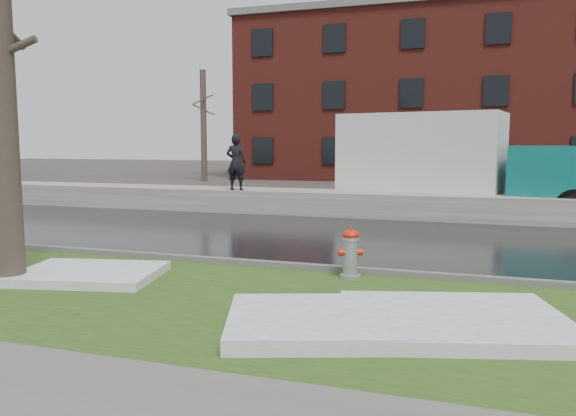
% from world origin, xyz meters
% --- Properties ---
extents(ground, '(120.00, 120.00, 0.00)m').
position_xyz_m(ground, '(0.00, 0.00, 0.00)').
color(ground, '#47423D').
rests_on(ground, ground).
extents(verge, '(60.00, 4.50, 0.04)m').
position_xyz_m(verge, '(0.00, -1.25, 0.02)').
color(verge, '#254818').
rests_on(verge, ground).
extents(road, '(60.00, 7.00, 0.03)m').
position_xyz_m(road, '(0.00, 4.50, 0.01)').
color(road, black).
rests_on(road, ground).
extents(parking_lot, '(60.00, 9.00, 0.03)m').
position_xyz_m(parking_lot, '(0.00, 13.00, 0.01)').
color(parking_lot, slate).
rests_on(parking_lot, ground).
extents(curb, '(60.00, 0.15, 0.14)m').
position_xyz_m(curb, '(0.00, 1.00, 0.07)').
color(curb, slate).
rests_on(curb, ground).
extents(snowbank, '(60.00, 1.60, 0.75)m').
position_xyz_m(snowbank, '(0.00, 8.70, 0.38)').
color(snowbank, '#BDB5AC').
rests_on(snowbank, ground).
extents(brick_building, '(26.00, 12.00, 10.00)m').
position_xyz_m(brick_building, '(2.00, 30.00, 5.00)').
color(brick_building, maroon).
rests_on(brick_building, ground).
extents(bg_tree_left, '(1.40, 1.62, 6.50)m').
position_xyz_m(bg_tree_left, '(-12.00, 22.00, 3.33)').
color(bg_tree_left, brown).
rests_on(bg_tree_left, ground).
extents(bg_tree_center, '(1.40, 1.62, 6.50)m').
position_xyz_m(bg_tree_center, '(-6.00, 26.00, 3.33)').
color(bg_tree_center, brown).
rests_on(bg_tree_center, ground).
extents(fire_hydrant, '(0.41, 0.40, 0.84)m').
position_xyz_m(fire_hydrant, '(1.31, 0.60, 0.49)').
color(fire_hydrant, '#9FA1A6').
rests_on(fire_hydrant, verge).
extents(box_truck, '(9.61, 3.64, 3.17)m').
position_xyz_m(box_truck, '(2.55, 10.03, 1.68)').
color(box_truck, black).
rests_on(box_truck, ground).
extents(worker, '(0.67, 0.46, 1.76)m').
position_xyz_m(worker, '(-3.92, 8.10, 1.63)').
color(worker, black).
rests_on(worker, snowbank).
extents(snow_patch_near, '(3.03, 2.61, 0.16)m').
position_xyz_m(snow_patch_near, '(2.99, -1.41, 0.12)').
color(snow_patch_near, white).
rests_on(snow_patch_near, verge).
extents(snow_patch_far, '(2.48, 2.01, 0.14)m').
position_xyz_m(snow_patch_far, '(-2.72, -0.69, 0.11)').
color(snow_patch_far, white).
rests_on(snow_patch_far, verge).
extents(snow_patch_side, '(3.23, 2.61, 0.18)m').
position_xyz_m(snow_patch_side, '(1.80, -1.86, 0.13)').
color(snow_patch_side, white).
rests_on(snow_patch_side, verge).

